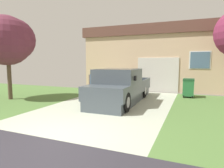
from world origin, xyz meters
name	(u,v)px	position (x,y,z in m)	size (l,w,h in m)	color
pickup_truck	(119,88)	(0.15, 4.93, 0.75)	(2.11, 5.58, 1.67)	#454E56
person_with_hat	(93,83)	(-1.16, 4.71, 0.93)	(0.51, 0.45, 1.66)	black
handbag	(94,100)	(-1.04, 4.51, 0.12)	(0.29, 0.20, 0.39)	#B24C56
house_with_garage	(159,58)	(0.77, 12.64, 2.30)	(10.40, 6.92, 4.55)	#D4B28D
neighbor_tree	(9,40)	(-5.59, 3.70, 3.13)	(2.58, 2.81, 4.39)	brown
wheeled_trash_bin	(188,87)	(3.23, 7.86, 0.57)	(0.60, 0.72, 1.06)	#286B38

